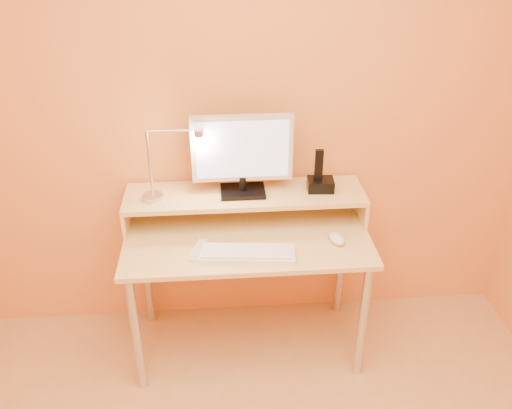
{
  "coord_description": "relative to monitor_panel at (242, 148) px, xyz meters",
  "views": [
    {
      "loc": [
        -0.13,
        -1.04,
        2.18
      ],
      "look_at": [
        0.04,
        1.13,
        0.93
      ],
      "focal_mm": 38.06,
      "sensor_mm": 36.0,
      "label": 1
    }
  ],
  "objects": [
    {
      "name": "shelf_riser_left",
      "position": [
        -0.58,
        -0.01,
        -0.33
      ],
      "size": [
        0.02,
        0.3,
        0.14
      ],
      "primitive_type": "cube",
      "color": "#ECCC81",
      "rests_on": "desk_lower"
    },
    {
      "name": "desk_leg_br",
      "position": [
        0.56,
        0.09,
        -0.77
      ],
      "size": [
        0.04,
        0.04,
        0.69
      ],
      "primitive_type": "cylinder",
      "color": "silver",
      "rests_on": "floor"
    },
    {
      "name": "desk_leg_fr",
      "position": [
        0.56,
        -0.41,
        -0.77
      ],
      "size": [
        0.04,
        0.04,
        0.69
      ],
      "primitive_type": "cylinder",
      "color": "silver",
      "rests_on": "floor"
    },
    {
      "name": "desk_shelf",
      "position": [
        0.01,
        -0.01,
        -0.25
      ],
      "size": [
        1.2,
        0.3,
        0.02
      ],
      "primitive_type": "cube",
      "color": "#ECCC81",
      "rests_on": "desk_lower"
    },
    {
      "name": "lamp_post",
      "position": [
        -0.44,
        -0.04,
        -0.05
      ],
      "size": [
        0.01,
        0.01,
        0.33
      ],
      "primitive_type": "cylinder",
      "color": "silver",
      "rests_on": "lamp_base"
    },
    {
      "name": "desk_lower",
      "position": [
        0.01,
        -0.16,
        -0.41
      ],
      "size": [
        1.2,
        0.6,
        0.02
      ],
      "primitive_type": "cube",
      "color": "#ECCC81",
      "rests_on": "floor"
    },
    {
      "name": "phone_led",
      "position": [
        0.44,
        -0.06,
        -0.21
      ],
      "size": [
        0.01,
        0.0,
        0.04
      ],
      "primitive_type": "cube",
      "color": "#1755FF",
      "rests_on": "phone_dock"
    },
    {
      "name": "monitor_foot",
      "position": [
        -0.0,
        -0.01,
        -0.23
      ],
      "size": [
        0.22,
        0.16,
        0.02
      ],
      "primitive_type": "cube",
      "color": "black",
      "rests_on": "desk_shelf"
    },
    {
      "name": "phone_dock",
      "position": [
        0.39,
        -0.01,
        -0.21
      ],
      "size": [
        0.14,
        0.11,
        0.06
      ],
      "primitive_type": "cube",
      "rotation": [
        0.0,
        0.0,
        -0.07
      ],
      "color": "black",
      "rests_on": "desk_shelf"
    },
    {
      "name": "monitor_screen",
      "position": [
        0.0,
        -0.02,
        0.0
      ],
      "size": [
        0.45,
        0.0,
        0.29
      ],
      "primitive_type": "cube",
      "rotation": [
        0.0,
        0.0,
        -0.0
      ],
      "color": "silver",
      "rests_on": "monitor_panel"
    },
    {
      "name": "phone_handset",
      "position": [
        0.38,
        -0.01,
        -0.1
      ],
      "size": [
        0.04,
        0.03,
        0.16
      ],
      "primitive_type": "cube",
      "rotation": [
        0.0,
        0.0,
        -0.07
      ],
      "color": "black",
      "rests_on": "phone_dock"
    },
    {
      "name": "keyboard",
      "position": [
        0.0,
        -0.33,
        -0.39
      ],
      "size": [
        0.45,
        0.18,
        0.02
      ],
      "primitive_type": "cube",
      "rotation": [
        0.0,
        0.0,
        -0.1
      ],
      "color": "white",
      "rests_on": "desk_lower"
    },
    {
      "name": "mouse",
      "position": [
        0.44,
        -0.24,
        -0.38
      ],
      "size": [
        0.09,
        0.13,
        0.04
      ],
      "primitive_type": "ellipsoid",
      "rotation": [
        0.0,
        0.0,
        0.22
      ],
      "color": "silver",
      "rests_on": "desk_lower"
    },
    {
      "name": "desk_leg_bl",
      "position": [
        -0.54,
        0.09,
        -0.77
      ],
      "size": [
        0.04,
        0.04,
        0.69
      ],
      "primitive_type": "cylinder",
      "color": "silver",
      "rests_on": "floor"
    },
    {
      "name": "monitor_neck",
      "position": [
        -0.0,
        -0.01,
        -0.19
      ],
      "size": [
        0.04,
        0.04,
        0.07
      ],
      "primitive_type": "cylinder",
      "color": "black",
      "rests_on": "monitor_foot"
    },
    {
      "name": "wall_back",
      "position": [
        0.01,
        0.16,
        0.13
      ],
      "size": [
        3.0,
        0.04,
        2.5
      ],
      "primitive_type": "cube",
      "color": "orange",
      "rests_on": "floor"
    },
    {
      "name": "lamp_bulb",
      "position": [
        -0.2,
        -0.04,
        0.09
      ],
      "size": [
        0.03,
        0.03,
        0.0
      ],
      "primitive_type": "cylinder",
      "color": "#FFEAC6",
      "rests_on": "lamp_head"
    },
    {
      "name": "monitor_panel",
      "position": [
        0.0,
        0.0,
        0.0
      ],
      "size": [
        0.49,
        0.04,
        0.33
      ],
      "primitive_type": "cube",
      "rotation": [
        0.0,
        0.0,
        -0.0
      ],
      "color": "silver",
      "rests_on": "monitor_neck"
    },
    {
      "name": "lamp_base",
      "position": [
        -0.44,
        -0.04,
        -0.23
      ],
      "size": [
        0.1,
        0.1,
        0.02
      ],
      "primitive_type": "cylinder",
      "color": "silver",
      "rests_on": "desk_shelf"
    },
    {
      "name": "lamp_head",
      "position": [
        -0.2,
        -0.04,
        0.1
      ],
      "size": [
        0.04,
        0.04,
        0.03
      ],
      "primitive_type": "cylinder",
      "color": "silver",
      "rests_on": "lamp_arm"
    },
    {
      "name": "shelf_riser_right",
      "position": [
        0.6,
        -0.01,
        -0.33
      ],
      "size": [
        0.02,
        0.3,
        0.14
      ],
      "primitive_type": "cube",
      "color": "#ECCC81",
      "rests_on": "desk_lower"
    },
    {
      "name": "monitor_back",
      "position": [
        -0.0,
        0.02,
        0.0
      ],
      "size": [
        0.44,
        0.01,
        0.28
      ],
      "primitive_type": "cube",
      "rotation": [
        0.0,
        0.0,
        -0.0
      ],
      "color": "black",
      "rests_on": "monitor_panel"
    },
    {
      "name": "desk_leg_fl",
      "position": [
        -0.54,
        -0.41,
        -0.77
      ],
      "size": [
        0.04,
        0.04,
        0.69
      ],
      "primitive_type": "cylinder",
      "color": "silver",
      "rests_on": "floor"
    },
    {
      "name": "lamp_arm",
      "position": [
        -0.32,
        -0.04,
        0.12
      ],
      "size": [
        0.24,
        0.01,
        0.01
      ],
      "primitive_type": "cylinder",
      "rotation": [
        0.0,
        1.57,
        0.0
      ],
      "color": "silver",
      "rests_on": "lamp_post"
    },
    {
      "name": "remote_control",
      "position": [
        -0.23,
        -0.28,
        -0.39
      ],
      "size": [
        0.09,
        0.17,
        0.02
      ],
      "primitive_type": "cube",
      "rotation": [
        0.0,
        0.0,
        -0.28
      ],
      "color": "white",
      "rests_on": "desk_lower"
    }
  ]
}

